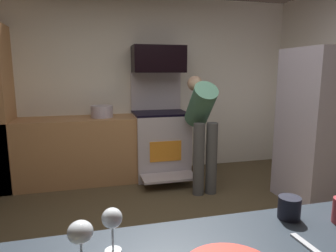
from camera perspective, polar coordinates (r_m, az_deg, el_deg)
name	(u,v)px	position (r m, az deg, el deg)	size (l,w,h in m)	color
wall_back	(131,86)	(4.63, -6.93, 7.40)	(5.20, 0.12, 2.60)	silver
lower_cabinet_run	(71,151)	(4.38, -17.86, -4.48)	(2.40, 0.60, 0.90)	#B27C4D
oven_range	(160,142)	(4.44, -1.47, -2.98)	(0.76, 0.98, 1.51)	#C1B5B9
microwave	(158,59)	(4.42, -1.82, 12.46)	(0.74, 0.38, 0.38)	black
refrigerator	(326,127)	(3.96, 27.60, -0.14)	(0.88, 0.75, 1.78)	#C0B5C7
person_cook	(202,123)	(3.84, 6.40, 0.50)	(0.31, 0.64, 1.47)	#4B4B4B
wine_glass_mid	(112,220)	(1.11, -10.49, -17.03)	(0.07, 0.07, 0.16)	silver
wine_glass_far	(80,234)	(1.04, -16.17, -18.94)	(0.08, 0.08, 0.17)	silver
mug_coffee	(289,208)	(1.45, 21.87, -14.09)	(0.10, 0.10, 0.10)	black
knife_chef	(312,249)	(1.27, 25.54, -20.17)	(0.21, 0.02, 0.01)	#B7BABF
stock_pot	(102,111)	(4.27, -12.34, 2.70)	(0.30, 0.30, 0.16)	#BEB2C1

